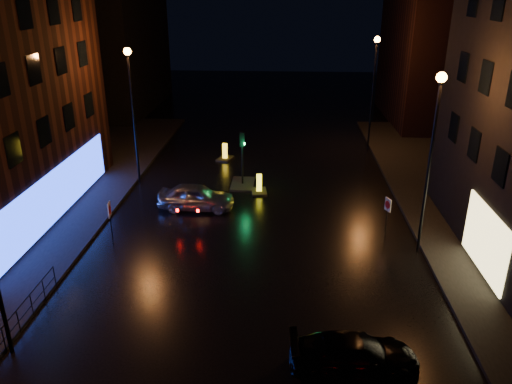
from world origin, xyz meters
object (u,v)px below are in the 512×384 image
Objects in this scene: road_sign_left at (110,213)px; road_sign_right at (388,208)px; traffic_signal at (242,178)px; silver_hatchback at (196,197)px; dark_sedan at (354,354)px; bollard_near at (259,188)px; bollard_far at (225,156)px.

road_sign_right is (13.40, 1.63, -0.10)m from road_sign_left.
traffic_signal is 10.14m from road_sign_right.
road_sign_left is at bearing 143.97° from silver_hatchback.
silver_hatchback is 10.42m from road_sign_right.
traffic_signal reaches higher than dark_sedan.
road_sign_left is (-5.66, -8.09, 1.11)m from traffic_signal.
road_sign_right reaches higher than bollard_near.
silver_hatchback is 14.38m from dark_sedan.
road_sign_right is (2.74, 9.70, 0.91)m from dark_sedan.
traffic_signal is 1.60× the size of road_sign_left.
bollard_near is 0.67× the size of road_sign_left.
bollard_near is 0.92× the size of bollard_far.
silver_hatchback is 5.56m from road_sign_left.
silver_hatchback is at bearing -150.23° from bollard_near.
road_sign_left is at bearing -90.52° from bollard_far.
road_sign_right is (6.63, -5.30, 1.26)m from bollard_near.
road_sign_right is (9.43, -11.41, 1.25)m from bollard_far.
traffic_signal is 0.82× the size of dark_sedan.
traffic_signal is at bearing 125.94° from bollard_near.
road_sign_left is 13.50m from road_sign_right.
traffic_signal is 2.19× the size of bollard_far.
dark_sedan reaches higher than bollard_near.
bollard_far is at bearing 107.00° from bollard_near.
traffic_signal is 1.70× the size of road_sign_right.
traffic_signal is at bearing -29.43° from silver_hatchback.
dark_sedan is 2.08× the size of road_sign_right.
bollard_near is (-3.89, 14.99, -0.35)m from dark_sedan.
road_sign_right is (10.03, -2.71, 0.80)m from silver_hatchback.
silver_hatchback is 2.68× the size of bollard_far.
silver_hatchback reaches higher than bollard_far.
dark_sedan is at bearing -147.71° from silver_hatchback.
bollard_near is (3.39, 2.59, -0.46)m from silver_hatchback.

